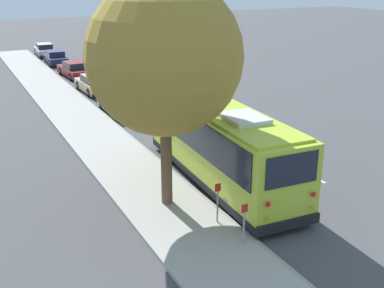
{
  "coord_description": "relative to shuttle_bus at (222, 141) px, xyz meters",
  "views": [
    {
      "loc": [
        -16.14,
        9.75,
        8.35
      ],
      "look_at": [
        1.33,
        0.86,
        1.3
      ],
      "focal_mm": 45.0,
      "sensor_mm": 36.0,
      "label": 1
    }
  ],
  "objects": [
    {
      "name": "ground_plane",
      "position": [
        0.16,
        -0.26,
        -1.79
      ],
      "size": [
        160.0,
        160.0,
        0.0
      ],
      "primitive_type": "plane",
      "color": "#474749"
    },
    {
      "name": "sidewalk_slab",
      "position": [
        0.16,
        3.1,
        -1.71
      ],
      "size": [
        80.0,
        3.13,
        0.15
      ],
      "primitive_type": "cube",
      "color": "#A3A099",
      "rests_on": "ground"
    },
    {
      "name": "curb_strip",
      "position": [
        0.16,
        1.47,
        -1.71
      ],
      "size": [
        80.0,
        0.14,
        0.15
      ],
      "primitive_type": "cube",
      "color": "gray",
      "rests_on": "ground"
    },
    {
      "name": "shuttle_bus",
      "position": [
        0.0,
        0.0,
        0.0
      ],
      "size": [
        10.0,
        2.99,
        3.35
      ],
      "rotation": [
        0.0,
        0.0,
        -0.05
      ],
      "color": "#ADC633",
      "rests_on": "ground"
    },
    {
      "name": "parked_sedan_white",
      "position": [
        11.93,
        0.4,
        -1.18
      ],
      "size": [
        4.25,
        1.72,
        1.31
      ],
      "rotation": [
        0.0,
        0.0,
        -0.01
      ],
      "color": "silver",
      "rests_on": "ground"
    },
    {
      "name": "parked_sedan_tan",
      "position": [
        17.92,
        0.28,
        -1.18
      ],
      "size": [
        4.25,
        1.85,
        1.31
      ],
      "rotation": [
        0.0,
        0.0,
        0.04
      ],
      "color": "tan",
      "rests_on": "ground"
    },
    {
      "name": "parked_sedan_maroon",
      "position": [
        24.02,
        0.13,
        -1.2
      ],
      "size": [
        4.67,
        2.05,
        1.28
      ],
      "rotation": [
        0.0,
        0.0,
        0.07
      ],
      "color": "maroon",
      "rests_on": "ground"
    },
    {
      "name": "parked_sedan_navy",
      "position": [
        30.78,
        0.27,
        -1.2
      ],
      "size": [
        4.31,
        1.86,
        1.27
      ],
      "rotation": [
        0.0,
        0.0,
        -0.04
      ],
      "color": "#19234C",
      "rests_on": "ground"
    },
    {
      "name": "parked_sedan_silver",
      "position": [
        36.14,
        0.27,
        -1.2
      ],
      "size": [
        4.26,
        1.89,
        1.27
      ],
      "rotation": [
        0.0,
        0.0,
        -0.05
      ],
      "color": "#A8AAAF",
      "rests_on": "ground"
    },
    {
      "name": "street_tree",
      "position": [
        -0.85,
        2.92,
        4.18
      ],
      "size": [
        5.42,
        5.42,
        8.98
      ],
      "color": "brown",
      "rests_on": "sidewalk_slab"
    },
    {
      "name": "sign_post_near",
      "position": [
        -4.83,
        1.99,
        -0.91
      ],
      "size": [
        0.06,
        0.22,
        1.42
      ],
      "color": "gray",
      "rests_on": "sidewalk_slab"
    },
    {
      "name": "sign_post_far",
      "position": [
        -3.17,
        1.99,
        -0.89
      ],
      "size": [
        0.06,
        0.22,
        1.44
      ],
      "color": "gray",
      "rests_on": "sidewalk_slab"
    },
    {
      "name": "lane_stripe_mid",
      "position": [
        -0.94,
        -3.82,
        -1.79
      ],
      "size": [
        2.4,
        0.14,
        0.01
      ],
      "primitive_type": "cube",
      "color": "silver",
      "rests_on": "ground"
    },
    {
      "name": "lane_stripe_ahead",
      "position": [
        5.06,
        -3.82,
        -1.79
      ],
      "size": [
        2.4,
        0.14,
        0.01
      ],
      "primitive_type": "cube",
      "color": "silver",
      "rests_on": "ground"
    }
  ]
}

